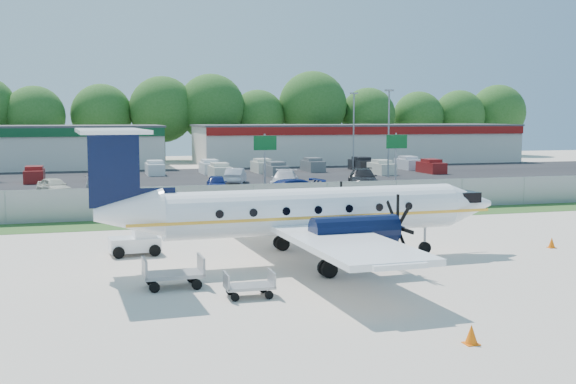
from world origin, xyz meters
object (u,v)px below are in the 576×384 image
object	(u,v)px
pushback_tug	(137,242)
baggage_cart_near	(249,285)
baggage_cart_far	(173,273)
aircraft	(305,211)

from	to	relation	value
pushback_tug	baggage_cart_near	xyz separation A→B (m)	(3.22, -9.12, -0.16)
baggage_cart_near	baggage_cart_far	xyz separation A→B (m)	(-2.39, 2.16, 0.12)
aircraft	baggage_cart_far	xyz separation A→B (m)	(-6.09, -3.15, -1.72)
aircraft	baggage_cart_far	world-z (taller)	aircraft
pushback_tug	baggage_cart_far	xyz separation A→B (m)	(0.82, -6.95, -0.04)
aircraft	pushback_tug	bearing A→B (deg)	151.15
baggage_cart_far	aircraft	bearing A→B (deg)	27.33
pushback_tug	baggage_cart_near	size ratio (longest dim) A/B	1.35
aircraft	pushback_tug	xyz separation A→B (m)	(-6.91, 3.81, -1.67)
aircraft	baggage_cart_far	size ratio (longest dim) A/B	8.46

